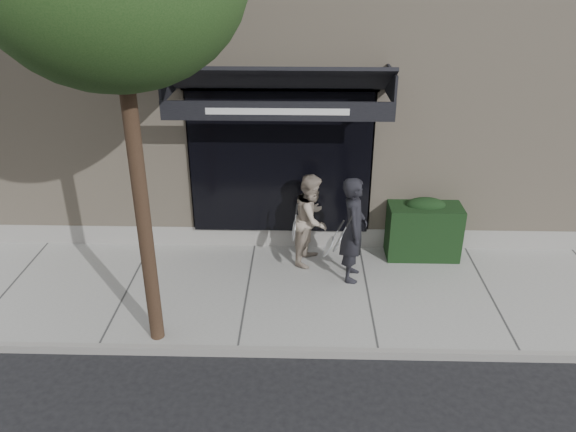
{
  "coord_description": "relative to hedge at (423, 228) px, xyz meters",
  "views": [
    {
      "loc": [
        -1.11,
        -7.9,
        5.27
      ],
      "look_at": [
        -1.34,
        0.6,
        1.19
      ],
      "focal_mm": 35.0,
      "sensor_mm": 36.0,
      "label": 1
    }
  ],
  "objects": [
    {
      "name": "curb",
      "position": [
        -1.1,
        -2.8,
        -0.59
      ],
      "size": [
        20.0,
        0.1,
        0.14
      ],
      "primitive_type": "cube",
      "color": "gray",
      "rests_on": "ground"
    },
    {
      "name": "ground",
      "position": [
        -1.1,
        -1.25,
        -0.66
      ],
      "size": [
        80.0,
        80.0,
        0.0
      ],
      "primitive_type": "plane",
      "color": "black",
      "rests_on": "ground"
    },
    {
      "name": "building_facade",
      "position": [
        -1.11,
        3.71,
        2.08
      ],
      "size": [
        14.3,
        8.04,
        5.64
      ],
      "color": "tan",
      "rests_on": "ground"
    },
    {
      "name": "pedestrian_back",
      "position": [
        -2.03,
        -0.27,
        0.29
      ],
      "size": [
        0.86,
        0.97,
        1.66
      ],
      "color": "#AE9D8B",
      "rests_on": "sidewalk"
    },
    {
      "name": "pedestrian_front",
      "position": [
        -1.35,
        -0.83,
        0.38
      ],
      "size": [
        0.79,
        0.92,
        1.84
      ],
      "color": "black",
      "rests_on": "sidewalk"
    },
    {
      "name": "hedge",
      "position": [
        0.0,
        0.0,
        0.0
      ],
      "size": [
        1.3,
        0.7,
        1.14
      ],
      "color": "black",
      "rests_on": "sidewalk"
    },
    {
      "name": "sidewalk",
      "position": [
        -1.1,
        -1.25,
        -0.6
      ],
      "size": [
        20.0,
        3.0,
        0.12
      ],
      "primitive_type": "cube",
      "color": "gray",
      "rests_on": "ground"
    }
  ]
}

